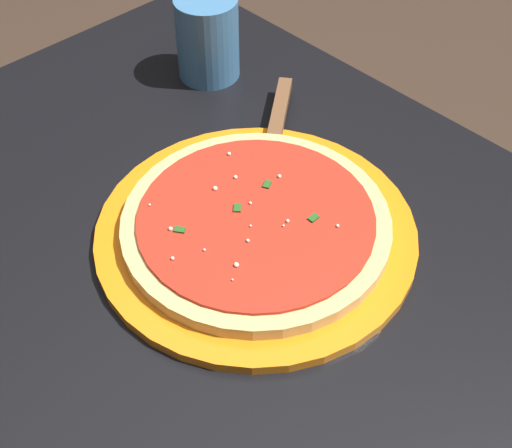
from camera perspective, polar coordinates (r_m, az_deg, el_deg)
name	(u,v)px	position (r m, az deg, el deg)	size (l,w,h in m)	color
restaurant_table	(205,311)	(0.91, -4.13, -7.09)	(0.90, 0.76, 0.72)	black
serving_plate	(256,233)	(0.79, 0.00, -0.70)	(0.36, 0.36, 0.01)	orange
pizza	(256,223)	(0.78, 0.00, 0.10)	(0.30, 0.30, 0.02)	#DBB26B
pizza_server	(276,131)	(0.90, 1.60, 7.56)	(0.17, 0.20, 0.01)	silver
cup_tall_drink	(208,38)	(1.01, -3.95, 14.83)	(0.09, 0.09, 0.12)	teal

